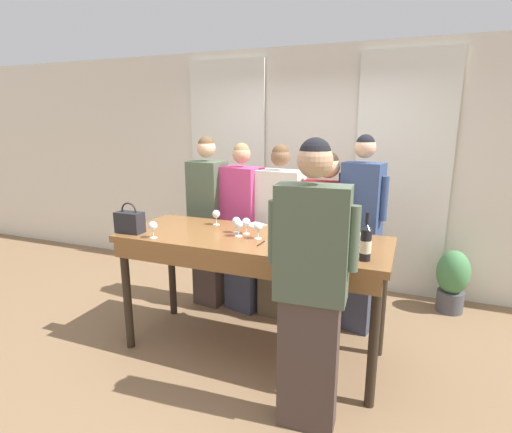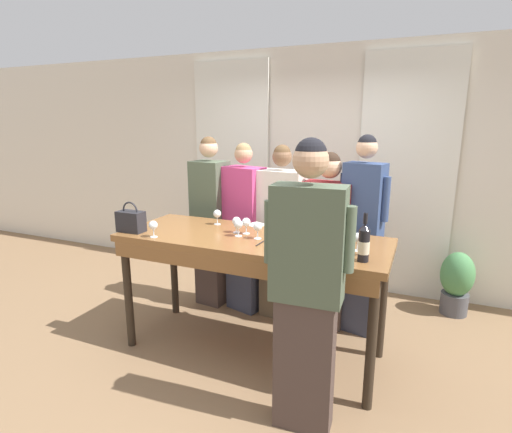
{
  "view_description": "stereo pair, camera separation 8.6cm",
  "coord_description": "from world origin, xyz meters",
  "px_view_note": "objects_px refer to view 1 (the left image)",
  "views": [
    {
      "loc": [
        1.19,
        -2.9,
        1.96
      ],
      "look_at": [
        0.0,
        0.08,
        1.19
      ],
      "focal_mm": 28.0,
      "sensor_mm": 36.0,
      "label": 1
    },
    {
      "loc": [
        1.27,
        -2.87,
        1.96
      ],
      "look_at": [
        0.0,
        0.08,
        1.19
      ],
      "focal_mm": 28.0,
      "sensor_mm": 36.0,
      "label": 2
    }
  ],
  "objects_px": {
    "wine_glass_center_left": "(365,241)",
    "guest_striped_shirt": "(325,238)",
    "host_pouring": "(311,287)",
    "wine_glass_front_mid": "(359,237)",
    "guest_cream_sweater": "(279,233)",
    "wine_glass_back_mid": "(236,222)",
    "handbag": "(130,222)",
    "potted_plant": "(452,279)",
    "wine_glass_front_right": "(153,226)",
    "wine_glass_back_left": "(216,214)",
    "guest_olive_jacket": "(208,221)",
    "guest_navy_coat": "(360,233)",
    "wine_glass_center_mid": "(239,225)",
    "wine_glass_back_right": "(246,223)",
    "wine_glass_center_right": "(328,223)",
    "wine_glass_front_left": "(258,227)",
    "wine_bottle": "(366,242)",
    "tasting_bar": "(251,250)",
    "guest_pink_top": "(242,228)"
  },
  "relations": [
    {
      "from": "tasting_bar",
      "to": "potted_plant",
      "type": "height_order",
      "value": "tasting_bar"
    },
    {
      "from": "host_pouring",
      "to": "guest_olive_jacket",
      "type": "bearing_deg",
      "value": 136.33
    },
    {
      "from": "wine_glass_front_left",
      "to": "wine_glass_center_mid",
      "type": "bearing_deg",
      "value": 178.06
    },
    {
      "from": "wine_glass_front_left",
      "to": "wine_glass_front_right",
      "type": "bearing_deg",
      "value": -160.05
    },
    {
      "from": "tasting_bar",
      "to": "guest_striped_shirt",
      "type": "height_order",
      "value": "guest_striped_shirt"
    },
    {
      "from": "wine_glass_front_mid",
      "to": "wine_glass_front_right",
      "type": "distance_m",
      "value": 1.61
    },
    {
      "from": "tasting_bar",
      "to": "guest_pink_top",
      "type": "xyz_separation_m",
      "value": [
        -0.4,
        0.73,
        -0.04
      ]
    },
    {
      "from": "wine_glass_back_right",
      "to": "guest_olive_jacket",
      "type": "relative_size",
      "value": 0.08
    },
    {
      "from": "wine_bottle",
      "to": "wine_glass_front_left",
      "type": "distance_m",
      "value": 0.88
    },
    {
      "from": "wine_glass_front_left",
      "to": "wine_glass_back_left",
      "type": "xyz_separation_m",
      "value": [
        -0.52,
        0.28,
        0.0
      ]
    },
    {
      "from": "wine_glass_back_right",
      "to": "guest_navy_coat",
      "type": "relative_size",
      "value": 0.07
    },
    {
      "from": "guest_cream_sweater",
      "to": "guest_striped_shirt",
      "type": "relative_size",
      "value": 1.03
    },
    {
      "from": "guest_striped_shirt",
      "to": "guest_cream_sweater",
      "type": "bearing_deg",
      "value": -180.0
    },
    {
      "from": "host_pouring",
      "to": "wine_glass_front_mid",
      "type": "bearing_deg",
      "value": 73.07
    },
    {
      "from": "wine_glass_center_left",
      "to": "wine_glass_back_left",
      "type": "bearing_deg",
      "value": 165.06
    },
    {
      "from": "wine_glass_front_mid",
      "to": "guest_olive_jacket",
      "type": "bearing_deg",
      "value": 155.39
    },
    {
      "from": "wine_glass_back_left",
      "to": "host_pouring",
      "type": "xyz_separation_m",
      "value": [
        1.11,
        -0.91,
        -0.16
      ]
    },
    {
      "from": "wine_glass_center_left",
      "to": "guest_olive_jacket",
      "type": "relative_size",
      "value": 0.08
    },
    {
      "from": "wine_glass_center_mid",
      "to": "wine_glass_center_left",
      "type": "bearing_deg",
      "value": -5.13
    },
    {
      "from": "guest_cream_sweater",
      "to": "guest_striped_shirt",
      "type": "bearing_deg",
      "value": 0.0
    },
    {
      "from": "guest_striped_shirt",
      "to": "host_pouring",
      "type": "bearing_deg",
      "value": -81.76
    },
    {
      "from": "wine_glass_center_mid",
      "to": "wine_glass_back_right",
      "type": "height_order",
      "value": "same"
    },
    {
      "from": "wine_glass_center_right",
      "to": "guest_striped_shirt",
      "type": "distance_m",
      "value": 0.49
    },
    {
      "from": "wine_glass_back_left",
      "to": "potted_plant",
      "type": "xyz_separation_m",
      "value": [
        2.1,
        1.23,
        -0.78
      ]
    },
    {
      "from": "wine_glass_center_left",
      "to": "wine_glass_back_right",
      "type": "distance_m",
      "value": 1.0
    },
    {
      "from": "wine_glass_center_right",
      "to": "tasting_bar",
      "type": "bearing_deg",
      "value": -149.35
    },
    {
      "from": "wine_glass_front_right",
      "to": "wine_glass_center_left",
      "type": "xyz_separation_m",
      "value": [
        1.64,
        0.2,
        0.0
      ]
    },
    {
      "from": "wine_bottle",
      "to": "wine_glass_center_right",
      "type": "distance_m",
      "value": 0.67
    },
    {
      "from": "wine_glass_center_left",
      "to": "guest_navy_coat",
      "type": "height_order",
      "value": "guest_navy_coat"
    },
    {
      "from": "handbag",
      "to": "potted_plant",
      "type": "height_order",
      "value": "handbag"
    },
    {
      "from": "wine_glass_center_left",
      "to": "handbag",
      "type": "bearing_deg",
      "value": -175.85
    },
    {
      "from": "wine_glass_front_right",
      "to": "wine_glass_back_mid",
      "type": "height_order",
      "value": "same"
    },
    {
      "from": "guest_olive_jacket",
      "to": "guest_striped_shirt",
      "type": "distance_m",
      "value": 1.25
    },
    {
      "from": "handbag",
      "to": "wine_glass_back_mid",
      "type": "distance_m",
      "value": 0.9
    },
    {
      "from": "wine_glass_center_mid",
      "to": "wine_glass_center_right",
      "type": "relative_size",
      "value": 1.0
    },
    {
      "from": "wine_glass_front_mid",
      "to": "guest_navy_coat",
      "type": "xyz_separation_m",
      "value": [
        -0.08,
        0.75,
        -0.17
      ]
    },
    {
      "from": "handbag",
      "to": "guest_striped_shirt",
      "type": "distance_m",
      "value": 1.78
    },
    {
      "from": "handbag",
      "to": "wine_glass_back_mid",
      "type": "bearing_deg",
      "value": 20.94
    },
    {
      "from": "guest_navy_coat",
      "to": "handbag",
      "type": "bearing_deg",
      "value": -151.29
    },
    {
      "from": "wine_glass_front_right",
      "to": "wine_glass_center_right",
      "type": "xyz_separation_m",
      "value": [
        1.28,
        0.64,
        -0.0
      ]
    },
    {
      "from": "handbag",
      "to": "wine_glass_back_right",
      "type": "height_order",
      "value": "handbag"
    },
    {
      "from": "guest_cream_sweater",
      "to": "potted_plant",
      "type": "distance_m",
      "value": 1.9
    },
    {
      "from": "tasting_bar",
      "to": "wine_glass_back_mid",
      "type": "bearing_deg",
      "value": 154.54
    },
    {
      "from": "handbag",
      "to": "wine_glass_back_mid",
      "type": "height_order",
      "value": "handbag"
    },
    {
      "from": "guest_olive_jacket",
      "to": "handbag",
      "type": "bearing_deg",
      "value": -102.5
    },
    {
      "from": "wine_glass_front_mid",
      "to": "wine_glass_back_mid",
      "type": "bearing_deg",
      "value": 174.46
    },
    {
      "from": "guest_olive_jacket",
      "to": "potted_plant",
      "type": "bearing_deg",
      "value": 17.06
    },
    {
      "from": "wine_glass_center_left",
      "to": "guest_striped_shirt",
      "type": "height_order",
      "value": "guest_striped_shirt"
    },
    {
      "from": "wine_glass_front_mid",
      "to": "potted_plant",
      "type": "bearing_deg",
      "value": 61.94
    },
    {
      "from": "guest_striped_shirt",
      "to": "tasting_bar",
      "type": "bearing_deg",
      "value": -122.02
    }
  ]
}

